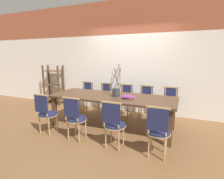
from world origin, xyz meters
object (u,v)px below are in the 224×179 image
object	(u,v)px
chair_near_center	(114,123)
book_stack	(128,97)
vase_centerpiece	(116,91)
chair_far_center	(125,99)
shelving_rack	(54,85)
dining_table	(112,99)

from	to	relation	value
chair_near_center	book_stack	distance (m)	0.83
vase_centerpiece	book_stack	xyz separation A→B (m)	(0.31, -0.09, -0.08)
chair_near_center	book_stack	size ratio (longest dim) A/B	3.31
chair_far_center	shelving_rack	xyz separation A→B (m)	(-2.70, 0.30, 0.18)
shelving_rack	chair_near_center	bearing A→B (deg)	-33.27
book_stack	shelving_rack	world-z (taller)	shelving_rack
dining_table	shelving_rack	bearing A→B (deg)	156.61
vase_centerpiece	shelving_rack	bearing A→B (deg)	157.50
dining_table	book_stack	size ratio (longest dim) A/B	10.54
chair_near_center	dining_table	bearing A→B (deg)	114.60
chair_near_center	book_stack	xyz separation A→B (m)	(0.01, 0.77, 0.30)
chair_far_center	shelving_rack	world-z (taller)	shelving_rack
dining_table	chair_far_center	xyz separation A→B (m)	(0.04, 0.85, -0.19)
chair_near_center	vase_centerpiece	distance (m)	0.99
chair_near_center	chair_far_center	bearing A→B (deg)	101.67
book_stack	shelving_rack	bearing A→B (deg)	158.13
vase_centerpiece	dining_table	bearing A→B (deg)	-174.66
dining_table	vase_centerpiece	distance (m)	0.22
chair_near_center	shelving_rack	world-z (taller)	shelving_rack
dining_table	shelving_rack	world-z (taller)	shelving_rack
chair_near_center	shelving_rack	xyz separation A→B (m)	(-3.06, 2.01, 0.18)
dining_table	chair_far_center	distance (m)	0.87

